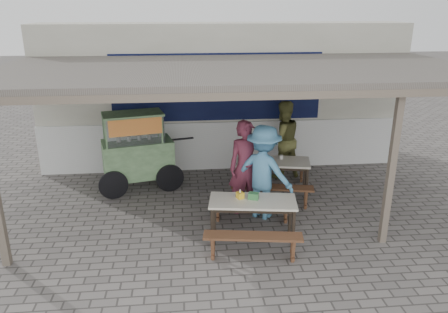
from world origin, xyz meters
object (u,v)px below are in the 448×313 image
Objects in this scene: table_right at (253,204)px; vendor_cart at (137,148)px; bench_right_wall at (252,205)px; tissue_box at (240,195)px; condiment_jar at (281,157)px; bench_right_street at (253,241)px; donation_box at (253,196)px; bench_left_wall at (273,167)px; patron_right_table at (264,172)px; table_left at (273,164)px; patron_wall_side at (282,140)px; condiment_bowl at (268,158)px; bench_left_street at (272,191)px; patron_street_side at (246,167)px.

table_right is 0.76× the size of vendor_cart.
tissue_box is at bearing -110.31° from bench_right_wall.
bench_right_wall is at bearing -121.80° from condiment_jar.
bench_right_street is 0.85m from donation_box.
tissue_box reaches higher than bench_left_wall.
donation_box is at bearing -61.64° from vendor_cart.
table_right is at bearing -115.05° from condiment_jar.
bench_right_wall is at bearing 75.93° from patron_right_table.
donation_box is 2.00× the size of condiment_jar.
bench_right_street is 18.66× the size of condiment_jar.
bench_left_wall is (0.15, 0.70, -0.33)m from table_left.
bench_right_street is at bearing 54.93° from patron_wall_side.
donation_box is 0.88× the size of condiment_bowl.
bench_left_street is at bearing -90.00° from table_left.
bench_left_wall is 2.81m from table_right.
bench_right_wall is at bearing -89.32° from patron_street_side.
tissue_box is (-0.11, 0.76, 0.46)m from bench_right_street.
bench_right_wall is 0.87× the size of patron_wall_side.
table_right is (-0.61, -1.25, 0.33)m from bench_left_street.
table_right is (-0.90, -2.64, 0.33)m from bench_left_wall.
bench_right_wall is 2.98m from vendor_cart.
table_right is 1.14m from patron_street_side.
patron_street_side is at bearing 94.06° from bench_right_street.
bench_left_street is at bearing 72.33° from table_right.
tissue_box is at bearing 162.05° from table_right.
condiment_jar is at bearing 78.46° from bench_left_street.
table_right is at bearing -62.44° from vendor_cart.
patron_right_table is (-0.41, -1.07, 0.24)m from table_left.
vendor_cart is (-2.27, 1.84, 0.60)m from bench_right_wall.
condiment_bowl reaches higher than bench_right_wall.
bench_right_wall is 0.78× the size of vendor_cart.
bench_left_street and bench_left_wall have the same top height.
patron_right_table is 9.33× the size of condiment_bowl.
bench_left_wall is 8.52× the size of condiment_bowl.
condiment_bowl reaches higher than bench_left_wall.
bench_left_wall is 3.44m from bench_right_street.
donation_box is at bearing -99.46° from table_left.
patron_right_table reaches higher than tissue_box.
bench_right_street is 8.20× the size of condiment_bowl.
bench_right_street is 1.00× the size of bench_right_wall.
bench_left_street is (-0.15, -0.70, -0.33)m from table_left.
table_left is 8.45× the size of condiment_bowl.
bench_right_wall is 0.78m from tissue_box.
patron_wall_side reaches higher than tissue_box.
condiment_bowl reaches higher than bench_right_street.
table_left is 14.98× the size of tissue_box.
bench_right_street is at bearing 108.78° from patron_right_table.
condiment_jar is at bearing 77.14° from bench_right_street.
bench_right_street is (-1.00, -3.29, -0.00)m from bench_left_wall.
bench_right_street is at bearing -95.04° from bench_left_wall.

